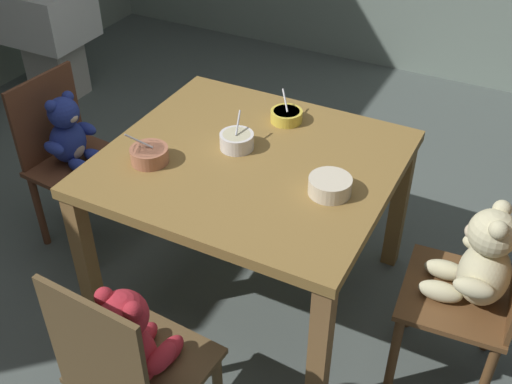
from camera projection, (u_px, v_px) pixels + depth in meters
The scene contains 10 objects.
ground_plane at pixel (251, 290), 2.89m from camera, with size 5.20×5.20×0.04m.
dining_table at pixel (250, 177), 2.50m from camera, with size 1.12×1.03×0.72m.
teddy_chair_near_right at pixel (479, 273), 2.18m from camera, with size 0.42×0.44×0.86m.
teddy_chair_near_front at pixel (131, 354), 1.91m from camera, with size 0.42×0.40×0.89m.
teddy_chair_near_left at pixel (71, 146), 2.89m from camera, with size 0.42×0.45×0.83m.
porridge_bowl_yellow_far_center at pixel (286, 116), 2.66m from camera, with size 0.14×0.14×0.12m.
porridge_bowl_terracotta_near_left at pixel (149, 154), 2.41m from camera, with size 0.15×0.15×0.13m.
porridge_bowl_cream_near_right at pixel (330, 185), 2.25m from camera, with size 0.16×0.16×0.06m.
porridge_bowl_white_center at pixel (237, 141), 2.49m from camera, with size 0.14×0.14×0.13m.
sink_basin at pixel (48, 27), 4.09m from camera, with size 0.52×0.45×0.75m.
Camera 1 is at (0.95, -1.80, 2.08)m, focal length 43.77 mm.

